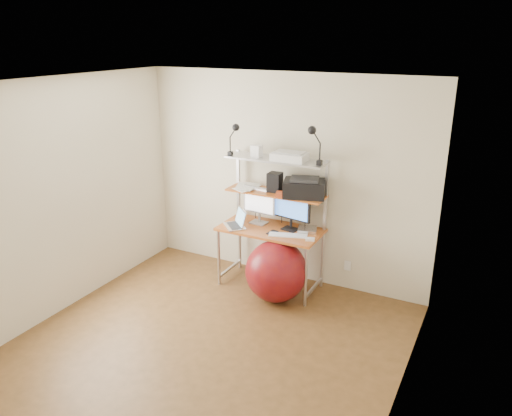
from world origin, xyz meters
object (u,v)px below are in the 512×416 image
Objects in this scene: monitor_black at (291,209)px; laptop at (237,223)px; exercise_ball at (276,271)px; printer at (304,188)px; monitor_silver at (259,203)px.

laptop is (-0.60, -0.21, -0.21)m from monitor_black.
laptop is 0.74m from exercise_ball.
monitor_black is 0.71× the size of exercise_ball.
printer is (0.74, 0.24, 0.47)m from laptop.
monitor_silver is 0.85m from exercise_ball.
exercise_ball is at bearing -37.45° from monitor_silver.
printer is 0.99m from exercise_ball.
monitor_silver reaches higher than laptop.
monitor_silver is 0.62m from printer.
exercise_ball is at bearing -81.53° from monitor_black.
monitor_black is at bearing 87.97° from exercise_ball.
monitor_black reaches higher than laptop.
monitor_silver is at bearing 137.07° from exercise_ball.
printer is (0.14, 0.03, 0.26)m from monitor_black.
laptop is at bearing -150.44° from monitor_black.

